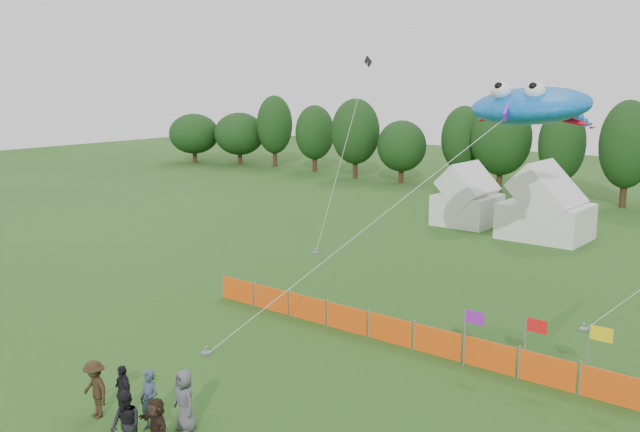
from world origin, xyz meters
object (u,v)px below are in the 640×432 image
Objects in this scene: barrier_fence at (390,330)px; spectator_b at (126,426)px; spectator_e at (185,400)px; tent_right at (546,210)px; spectator_c at (95,389)px; tent_left at (467,200)px; stingray_kite at (534,106)px; spectator_f at (157,426)px; spectator_d at (123,391)px; spectator_a at (149,400)px.

spectator_b is at bearing -93.75° from barrier_fence.
spectator_b is 1.04× the size of spectator_e.
spectator_c is at bearing -92.04° from tent_right.
stingray_kite reaches higher than tent_left.
spectator_f is at bearing 2.12° from spectator_c.
spectator_c is at bearing -131.61° from spectator_d.
spectator_f is at bearing 67.41° from spectator_b.
spectator_d is 2.49m from spectator_f.
stingray_kite is at bearing -53.12° from tent_left.
spectator_f is at bearing -35.79° from spectator_a.
spectator_d is (-0.45, -30.52, -1.00)m from tent_right.
tent_right is 2.85× the size of spectator_e.
tent_left is 17.11m from stingray_kite.
spectator_f is (0.40, 0.67, -0.15)m from spectator_b.
tent_right is at bearing 100.76° from spectator_b.
tent_right is 3.28× the size of spectator_f.
spectator_a is 0.96× the size of spectator_b.
spectator_b reaches higher than barrier_fence.
spectator_b is (7.30, -32.76, -0.76)m from tent_left.
tent_left reaches higher than spectator_a.
tent_right reaches higher than spectator_c.
spectator_d is (0.66, 0.49, -0.06)m from spectator_c.
spectator_f is at bearing -76.52° from tent_left.
spectator_e is 1.38m from spectator_f.
stingray_kite reaches higher than tent_right.
tent_left is at bearing 117.59° from spectator_f.
stingray_kite reaches higher than spectator_b.
spectator_b is at bearing -22.69° from spectator_d.
tent_right is 30.54m from spectator_a.
spectator_a reaches higher than barrier_fence.
stingray_kite is (3.66, -11.67, 6.71)m from tent_right.
tent_left reaches higher than spectator_d.
tent_left is at bearing 104.04° from spectator_c.
tent_left is at bearing 110.54° from spectator_b.
spectator_d reaches higher than spectator_f.
barrier_fence is 10.54m from spectator_f.
spectator_e is at bearing -76.69° from tent_left.
spectator_a is 1.94m from spectator_c.
tent_right is at bearing 85.89° from spectator_a.
tent_left is at bearing 96.18° from spectator_a.
stingray_kite is at bearing 99.07° from spectator_f.
tent_left is 0.21× the size of barrier_fence.
barrier_fence is at bearing 102.27° from spectator_f.
stingray_kite reaches higher than spectator_e.
tent_left is 31.86m from spectator_d.
spectator_a is (-1.51, -9.85, 0.38)m from barrier_fence.
tent_right reaches higher than spectator_b.
spectator_c is 1.07× the size of spectator_d.
spectator_d is (-1.99, 1.36, -0.12)m from spectator_b.
tent_left reaches higher than spectator_f.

